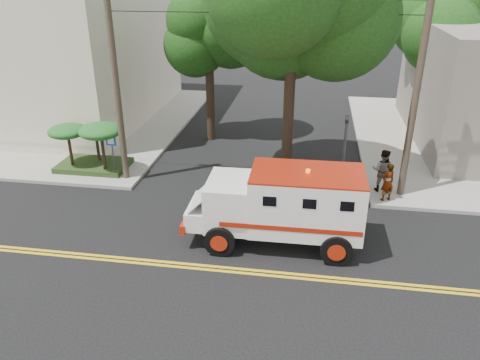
# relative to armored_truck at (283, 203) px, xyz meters

# --- Properties ---
(ground) EXTENTS (100.00, 100.00, 0.00)m
(ground) POSITION_rel_armored_truck_xyz_m (-1.67, -1.91, -1.54)
(ground) COLOR black
(ground) RESTS_ON ground
(sidewalk_nw) EXTENTS (17.00, 17.00, 0.15)m
(sidewalk_nw) POSITION_rel_armored_truck_xyz_m (-15.17, 11.59, -1.47)
(sidewalk_nw) COLOR gray
(sidewalk_nw) RESTS_ON ground
(building_left) EXTENTS (16.00, 14.00, 10.00)m
(building_left) POSITION_rel_armored_truck_xyz_m (-17.17, 13.09, 3.61)
(building_left) COLOR beige
(building_left) RESTS_ON sidewalk_nw
(utility_pole_left) EXTENTS (0.28, 0.28, 9.00)m
(utility_pole_left) POSITION_rel_armored_truck_xyz_m (-7.27, 4.09, 2.96)
(utility_pole_left) COLOR #382D23
(utility_pole_left) RESTS_ON ground
(utility_pole_right) EXTENTS (0.28, 0.28, 9.00)m
(utility_pole_right) POSITION_rel_armored_truck_xyz_m (4.63, 4.29, 2.96)
(utility_pole_right) COLOR #382D23
(utility_pole_right) RESTS_ON ground
(tree_main) EXTENTS (6.08, 5.70, 9.85)m
(tree_main) POSITION_rel_armored_truck_xyz_m (0.26, 4.30, 5.66)
(tree_main) COLOR black
(tree_main) RESTS_ON ground
(tree_left) EXTENTS (4.48, 4.20, 7.70)m
(tree_left) POSITION_rel_armored_truck_xyz_m (-4.35, 9.88, 4.19)
(tree_left) COLOR black
(tree_left) RESTS_ON ground
(tree_right) EXTENTS (4.80, 4.50, 8.20)m
(tree_right) POSITION_rel_armored_truck_xyz_m (7.17, 13.86, 4.55)
(tree_right) COLOR black
(tree_right) RESTS_ON ground
(traffic_signal) EXTENTS (0.15, 0.18, 3.60)m
(traffic_signal) POSITION_rel_armored_truck_xyz_m (2.13, 3.69, 0.68)
(traffic_signal) COLOR #3F3F42
(traffic_signal) RESTS_ON ground
(accessibility_sign) EXTENTS (0.45, 0.10, 2.02)m
(accessibility_sign) POSITION_rel_armored_truck_xyz_m (-7.87, 4.26, -0.18)
(accessibility_sign) COLOR #3F3F42
(accessibility_sign) RESTS_ON ground
(palm_planter) EXTENTS (3.52, 2.63, 2.36)m
(palm_planter) POSITION_rel_armored_truck_xyz_m (-9.11, 4.72, 0.10)
(palm_planter) COLOR #1E3314
(palm_planter) RESTS_ON sidewalk_nw
(armored_truck) EXTENTS (5.99, 2.50, 2.71)m
(armored_truck) POSITION_rel_armored_truck_xyz_m (0.00, 0.00, 0.00)
(armored_truck) COLOR silver
(armored_truck) RESTS_ON ground
(pedestrian_a) EXTENTS (0.69, 0.61, 1.59)m
(pedestrian_a) POSITION_rel_armored_truck_xyz_m (3.93, 3.59, -0.60)
(pedestrian_a) COLOR gray
(pedestrian_a) RESTS_ON sidewalk_ne
(pedestrian_b) EXTENTS (1.05, 0.93, 1.82)m
(pedestrian_b) POSITION_rel_armored_truck_xyz_m (3.83, 4.48, -0.48)
(pedestrian_b) COLOR gray
(pedestrian_b) RESTS_ON sidewalk_ne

